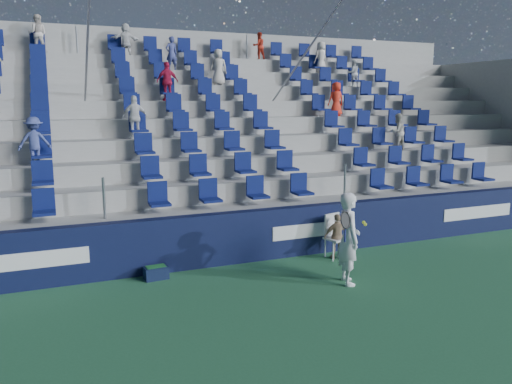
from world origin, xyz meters
The scene contains 7 objects.
ground centered at (0.00, 0.00, 0.00)m, with size 70.00×70.00×0.00m, color #2E6B43.
sponsor_wall centered at (0.00, 3.15, 0.60)m, with size 24.00×0.32×1.20m.
grandstand centered at (-0.01, 8.24, 2.14)m, with size 24.00×8.17×6.63m.
tennis_player centered at (1.52, 1.02, 0.95)m, with size 0.71×0.79×1.90m.
line_judge_chair centered at (2.16, 2.66, 0.60)m, with size 0.56×0.58×1.05m.
line_judge centered at (2.16, 2.50, 0.54)m, with size 0.64×0.27×1.09m, color tan.
ball_bin centered at (-2.10, 2.75, 0.15)m, with size 0.51×0.36×0.28m.
Camera 1 is at (-3.89, -7.36, 3.72)m, focal length 35.00 mm.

